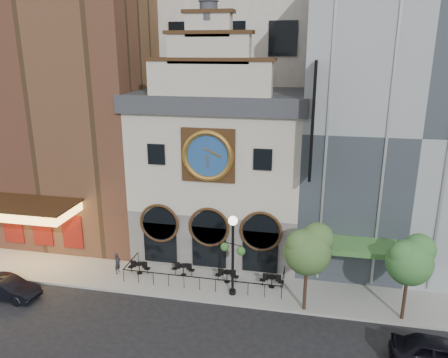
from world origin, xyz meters
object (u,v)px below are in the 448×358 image
at_px(bistro_3, 272,281).
at_px(lamppost, 233,247).
at_px(bistro_2, 227,276).
at_px(car_right, 441,354).
at_px(tree_right, 410,259).
at_px(pedestrian, 118,263).
at_px(car_left, 7,288).
at_px(bistro_1, 183,269).
at_px(bistro_0, 139,267).
at_px(tree_left, 308,248).

height_order(bistro_3, lamppost, lamppost).
bearing_deg(bistro_2, car_right, -25.96).
bearing_deg(car_right, tree_right, 21.30).
height_order(bistro_2, pedestrian, pedestrian).
bearing_deg(lamppost, car_right, -2.25).
height_order(car_right, pedestrian, pedestrian).
xyz_separation_m(pedestrian, lamppost, (8.37, -1.05, 2.56)).
height_order(car_left, pedestrian, pedestrian).
bearing_deg(car_right, bistro_1, 73.79).
xyz_separation_m(bistro_0, bistro_2, (6.23, 0.11, 0.00)).
xyz_separation_m(bistro_2, car_right, (11.95, -5.82, 0.20)).
distance_m(bistro_0, car_right, 19.05).
bearing_deg(tree_right, pedestrian, 175.08).
bearing_deg(tree_right, bistro_2, 169.79).
xyz_separation_m(car_left, lamppost, (14.02, 3.10, 2.76)).
bearing_deg(car_left, lamppost, -72.98).
bearing_deg(bistro_0, bistro_2, 1.06).
xyz_separation_m(bistro_3, tree_right, (7.85, -1.90, 3.37)).
bearing_deg(pedestrian, tree_left, -89.41).
distance_m(bistro_0, bistro_1, 3.11).
bearing_deg(car_left, tree_right, -79.46).
xyz_separation_m(car_left, pedestrian, (5.65, 4.15, 0.20)).
bearing_deg(bistro_0, tree_right, -6.15).
xyz_separation_m(bistro_0, car_right, (18.18, -5.70, 0.20)).
relative_size(bistro_1, tree_left, 0.29).
bearing_deg(tree_left, bistro_3, 136.92).
distance_m(car_right, tree_right, 5.11).
height_order(bistro_1, bistro_2, same).
distance_m(bistro_2, bistro_3, 3.03).
bearing_deg(tree_right, lamppost, 176.90).
distance_m(bistro_1, lamppost, 5.03).
xyz_separation_m(pedestrian, tree_left, (12.97, -1.78, 3.28)).
height_order(bistro_3, tree_right, tree_right).
bearing_deg(bistro_3, pedestrian, -178.42).
height_order(bistro_2, lamppost, lamppost).
height_order(bistro_0, bistro_1, same).
bearing_deg(pedestrian, car_left, 134.73).
bearing_deg(pedestrian, bistro_0, -72.42).
height_order(pedestrian, tree_right, tree_right).
bearing_deg(tree_left, bistro_2, 157.84).
bearing_deg(bistro_0, bistro_3, 0.34).
relative_size(car_left, pedestrian, 2.82).
height_order(bistro_0, lamppost, lamppost).
bearing_deg(pedestrian, tree_right, -86.52).
relative_size(bistro_0, pedestrian, 1.05).
relative_size(pedestrian, tree_right, 0.29).
distance_m(car_right, car_left, 25.36).
distance_m(bistro_1, tree_right, 14.59).
xyz_separation_m(car_right, tree_left, (-6.71, 3.68, 3.36)).
height_order(bistro_1, bistro_3, same).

